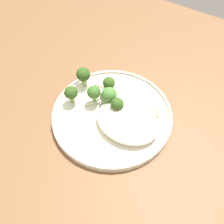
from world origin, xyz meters
name	(u,v)px	position (x,y,z in m)	size (l,w,h in m)	color
ground	(117,201)	(0.00, 0.00, 0.00)	(6.00, 6.00, 0.00)	#47423D
wooden_dining_table	(122,125)	(0.00, 0.00, 0.66)	(1.40, 1.00, 0.74)	brown
dinner_plate	(112,115)	(0.01, 0.04, 0.75)	(0.29, 0.29, 0.02)	beige
noodle_bed	(128,121)	(-0.04, 0.04, 0.76)	(0.15, 0.12, 0.03)	beige
seared_scallop_large_seared	(112,123)	(-0.01, 0.07, 0.76)	(0.03, 0.03, 0.02)	#E5C689
seared_scallop_rear_pale	(149,133)	(-0.09, 0.04, 0.76)	(0.03, 0.03, 0.02)	beige
seared_scallop_right_edge	(117,111)	(0.00, 0.03, 0.76)	(0.03, 0.03, 0.01)	beige
seared_scallop_on_noodles	(123,120)	(-0.03, 0.04, 0.76)	(0.04, 0.04, 0.02)	#E5C689
seared_scallop_tiny_bay	(134,133)	(-0.07, 0.06, 0.76)	(0.03, 0.03, 0.02)	#E5C689
seared_scallop_front_small	(154,113)	(-0.08, -0.01, 0.76)	(0.03, 0.03, 0.01)	beige
broccoli_floret_beside_noodles	(109,84)	(0.05, -0.02, 0.79)	(0.03, 0.03, 0.05)	#7A994C
broccoli_floret_front_edge	(116,104)	(0.00, 0.03, 0.78)	(0.03, 0.03, 0.05)	#89A356
broccoli_floret_split_head	(94,93)	(0.07, 0.03, 0.79)	(0.03, 0.03, 0.05)	#89A356
broccoli_floret_tall_stalk	(109,95)	(0.03, 0.01, 0.78)	(0.04, 0.04, 0.05)	#89A356
broccoli_floret_near_rim	(83,75)	(0.12, -0.01, 0.78)	(0.04, 0.04, 0.05)	#89A356
broccoli_floret_small_sprig	(71,93)	(0.11, 0.06, 0.78)	(0.03, 0.03, 0.05)	#7A994C
onion_sliver_pale_crescent	(101,95)	(0.06, 0.00, 0.75)	(0.04, 0.01, 0.00)	silver
onion_sliver_short_strip	(102,86)	(0.08, -0.02, 0.75)	(0.04, 0.01, 0.00)	silver
onion_sliver_curled_piece	(92,104)	(0.06, 0.04, 0.75)	(0.04, 0.01, 0.00)	silver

